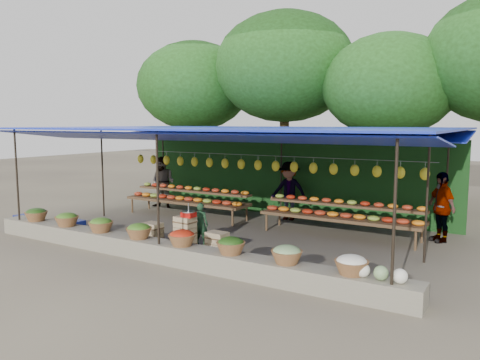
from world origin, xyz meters
The scene contains 16 objects.
ground centered at (0.00, 0.00, 0.00)m, with size 60.00×60.00×0.00m, color brown.
stone_curb centered at (0.00, -2.75, 0.20)m, with size 10.60×0.55×0.40m, color #726D5B.
stall_canopy centered at (0.00, 0.06, 2.68)m, with size 10.80×6.60×2.82m.
produce_baskets centered at (-0.10, -2.75, 0.56)m, with size 8.98×0.58×0.34m.
netting_backdrop centered at (0.00, 3.15, 1.25)m, with size 10.60×0.06×2.50m, color #1C4F1C.
tree_row centered at (0.50, 6.09, 4.70)m, with size 16.51×5.50×7.12m.
fruit_table_left centered at (-2.49, 1.35, 0.61)m, with size 4.21×0.95×0.93m.
fruit_table_right centered at (2.51, 1.35, 0.61)m, with size 4.21×0.95×0.93m.
crate_counter centered at (-0.23, -1.75, 0.31)m, with size 2.37×0.37×0.77m.
weighing_scale centered at (-0.09, -1.75, 0.85)m, with size 0.31×0.31×0.33m.
vendor_seated centered at (-0.08, -1.29, 0.52)m, with size 0.38×0.25×1.04m, color #1B3D23.
customer_left centered at (-4.17, 2.14, 0.89)m, with size 0.86×0.67×1.78m, color slate.
customer_mid centered at (0.45, 2.53, 0.89)m, with size 1.15×0.66×1.78m, color slate.
customer_right centered at (4.80, 2.08, 0.87)m, with size 1.02×0.43×1.75m, color slate.
blue_crate_front centered at (-5.51, -2.26, 0.17)m, with size 0.57×0.41×0.34m, color navy.
blue_crate_back centered at (-3.96, -1.79, 0.14)m, with size 0.47×0.34×0.28m, color navy.
Camera 1 is at (6.44, -10.23, 2.94)m, focal length 35.00 mm.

